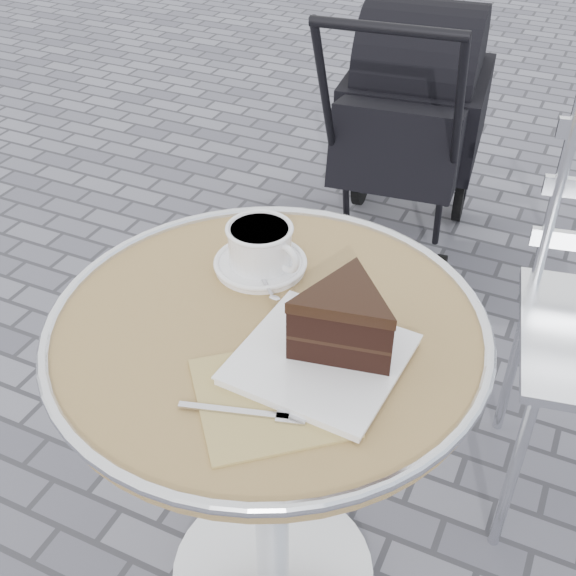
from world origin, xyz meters
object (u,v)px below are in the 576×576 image
at_px(cafe_table, 269,396).
at_px(baby_stroller, 409,131).
at_px(cappuccino_set, 261,250).
at_px(cake_plate_set, 337,331).

relative_size(cafe_table, baby_stroller, 0.78).
bearing_deg(cappuccino_set, cafe_table, -43.86).
distance_m(cake_plate_set, baby_stroller, 1.53).
height_order(cafe_table, cake_plate_set, cake_plate_set).
distance_m(cappuccino_set, cake_plate_set, 0.27).
height_order(cafe_table, baby_stroller, baby_stroller).
bearing_deg(cake_plate_set, cappuccino_set, 145.47).
relative_size(cake_plate_set, baby_stroller, 0.40).
xyz_separation_m(cappuccino_set, cake_plate_set, (0.21, -0.17, 0.02)).
xyz_separation_m(cafe_table, baby_stroller, (-0.18, 1.43, -0.14)).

